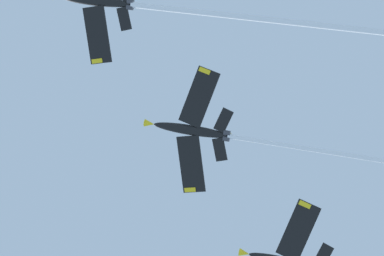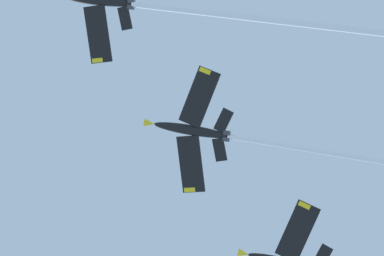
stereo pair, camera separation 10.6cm
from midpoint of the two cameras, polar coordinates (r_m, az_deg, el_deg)
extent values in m
ellipsoid|color=black|center=(106.72, -8.27, 10.91)|extent=(11.58, 6.26, 4.41)
cube|color=black|center=(106.32, -8.18, 8.03)|extent=(8.30, 9.28, 1.12)
cube|color=yellow|center=(106.49, -8.22, 5.82)|extent=(1.83, 1.64, 0.58)
cube|color=black|center=(104.81, -5.86, 9.44)|extent=(3.72, 3.87, 0.62)
cube|color=yellow|center=(106.22, -5.56, 10.64)|extent=(2.86, 1.39, 3.32)
cylinder|color=#38383D|center=(104.48, -5.30, 10.89)|extent=(1.40, 1.20, 1.03)
cylinder|color=#38383D|center=(104.46, -5.36, 10.40)|extent=(1.40, 1.20, 1.03)
cylinder|color=white|center=(99.38, 5.31, 9.44)|extent=(34.57, 15.85, 10.81)
ellipsoid|color=black|center=(101.96, -0.17, -0.17)|extent=(11.61, 6.22, 4.34)
cone|color=yellow|center=(103.73, -3.73, 0.41)|extent=(2.17, 1.84, 1.56)
ellipsoid|color=black|center=(103.04, -1.21, 0.05)|extent=(3.09, 2.08, 1.58)
cube|color=black|center=(101.01, 0.63, 2.70)|extent=(4.96, 9.46, 1.10)
cube|color=yellow|center=(100.73, 1.11, 4.98)|extent=(1.86, 0.98, 0.57)
cube|color=black|center=(102.62, -0.13, -3.15)|extent=(8.27, 9.30, 1.10)
cube|color=yellow|center=(103.57, -0.24, -5.38)|extent=(1.83, 1.63, 0.57)
cube|color=black|center=(100.59, 2.72, 0.65)|extent=(2.11, 3.75, 0.61)
cube|color=black|center=(101.28, 2.38, -1.89)|extent=(3.72, 3.88, 0.61)
cube|color=yellow|center=(102.31, 2.61, -0.51)|extent=(2.85, 1.37, 3.31)
cylinder|color=#38383D|center=(100.60, 3.02, -0.45)|extent=(1.39, 1.20, 1.03)
cylinder|color=#38383D|center=(100.74, 2.95, -0.96)|extent=(1.39, 1.20, 1.03)
cylinder|color=white|center=(99.10, 14.91, -2.64)|extent=(37.53, 16.77, 11.19)
cone|color=yellow|center=(103.19, 4.46, -10.78)|extent=(2.18, 1.82, 1.60)
cube|color=black|center=(100.74, 9.11, -8.83)|extent=(4.77, 9.41, 1.19)
cube|color=yellow|center=(99.80, 9.68, -6.62)|extent=(1.85, 0.95, 0.61)
camera|label=1|loc=(0.05, 89.97, -0.20)|focal=61.56mm
camera|label=2|loc=(0.05, -90.03, 0.20)|focal=61.56mm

